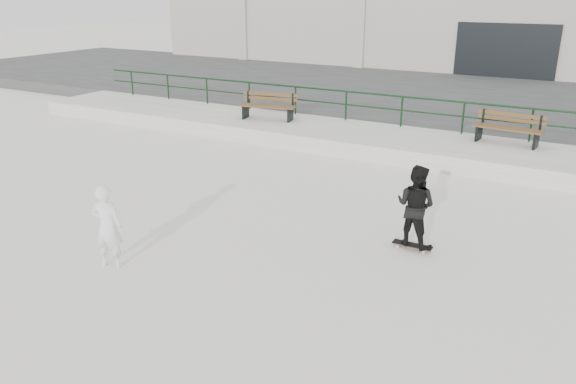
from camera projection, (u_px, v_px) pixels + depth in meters
The scene contains 9 objects.
ground at pixel (249, 290), 9.56m from camera, with size 120.00×120.00×0.00m, color silver.
ledge at pixel (418, 147), 17.25m from camera, with size 30.00×3.00×0.50m, color beige.
parking_strip at pixel (477, 101), 24.21m from camera, with size 60.00×14.00×0.50m, color #393939.
railing at pixel (432, 107), 17.98m from camera, with size 28.00×0.06×1.03m.
bench_left at pixel (268, 106), 19.61m from camera, with size 2.07×0.98×0.92m.
bench_right at pixel (508, 129), 16.51m from camera, with size 2.01×0.76×0.91m.
skateboard at pixel (412, 245), 11.05m from camera, with size 0.78×0.22×0.09m.
standing_skater at pixel (415, 206), 10.76m from camera, with size 0.79×0.62×1.63m, color black.
seated_skater at pixel (107, 226), 10.12m from camera, with size 0.58×0.38×1.58m, color white.
Camera 1 is at (4.71, -7.00, 4.84)m, focal length 35.00 mm.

